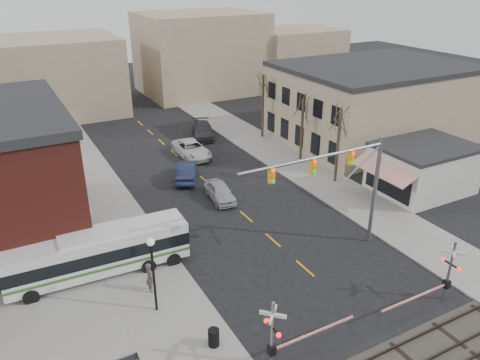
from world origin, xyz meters
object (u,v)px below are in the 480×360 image
at_px(transit_bus, 98,252).
at_px(rr_crossing_east, 444,274).
at_px(pedestrian_far, 114,262).
at_px(car_c, 192,149).
at_px(traffic_signal_mast, 344,176).
at_px(car_d, 203,130).
at_px(rr_crossing_west, 280,333).
at_px(trash_bin, 214,337).
at_px(pedestrian_near, 150,277).
at_px(car_b, 186,171).
at_px(car_a, 220,192).
at_px(street_lamp, 152,260).

relative_size(transit_bus, rr_crossing_east, 2.05).
height_order(rr_crossing_east, pedestrian_far, rr_crossing_east).
bearing_deg(transit_bus, car_c, 51.00).
distance_m(traffic_signal_mast, car_d, 27.28).
xyz_separation_m(rr_crossing_west, rr_crossing_east, (11.00, -0.43, 0.00)).
height_order(rr_crossing_east, car_d, rr_crossing_east).
relative_size(rr_crossing_east, trash_bin, 5.71).
distance_m(pedestrian_near, pedestrian_far, 3.22).
relative_size(rr_crossing_west, pedestrian_far, 3.30).
relative_size(rr_crossing_west, car_b, 1.12).
bearing_deg(car_d, traffic_signal_mast, -74.20).
relative_size(transit_bus, car_a, 2.61).
xyz_separation_m(rr_crossing_west, car_c, (7.28, 28.29, -1.17)).
distance_m(rr_crossing_east, car_a, 19.11).
xyz_separation_m(rr_crossing_east, street_lamp, (-15.05, 7.11, 1.52)).
bearing_deg(car_c, car_b, -118.07).
relative_size(trash_bin, car_a, 0.22).
xyz_separation_m(transit_bus, rr_crossing_west, (6.02, -11.86, 0.30)).
xyz_separation_m(transit_bus, car_b, (10.55, 11.22, -0.85)).
height_order(transit_bus, pedestrian_near, transit_bus).
height_order(car_a, car_b, car_b).
distance_m(traffic_signal_mast, street_lamp, 13.34).
relative_size(car_b, pedestrian_far, 2.94).
bearing_deg(car_b, transit_bus, 71.45).
distance_m(transit_bus, car_a, 12.98).
bearing_deg(car_b, pedestrian_near, 84.96).
relative_size(transit_bus, car_b, 2.30).
height_order(rr_crossing_west, car_a, rr_crossing_west).
height_order(rr_crossing_east, trash_bin, rr_crossing_east).
bearing_deg(car_c, car_a, -100.00).
relative_size(car_c, car_d, 1.04).
bearing_deg(trash_bin, car_b, 71.49).
xyz_separation_m(car_c, car_d, (3.60, 5.20, 0.00)).
distance_m(street_lamp, pedestrian_far, 5.48).
height_order(street_lamp, car_d, street_lamp).
height_order(car_d, pedestrian_near, pedestrian_near).
bearing_deg(transit_bus, car_d, 51.99).
bearing_deg(rr_crossing_west, car_a, 72.93).
bearing_deg(rr_crossing_west, car_b, 78.90).
relative_size(traffic_signal_mast, trash_bin, 11.10).
distance_m(trash_bin, car_d, 33.59).
xyz_separation_m(car_c, pedestrian_far, (-12.53, -16.89, 0.17)).
bearing_deg(rr_crossing_east, car_a, 106.86).
xyz_separation_m(car_a, car_d, (5.41, 15.67, 0.06)).
relative_size(car_a, car_b, 0.88).
height_order(trash_bin, car_d, car_d).
bearing_deg(car_d, street_lamp, -99.49).
bearing_deg(car_c, pedestrian_far, -126.76).
bearing_deg(car_a, street_lamp, -123.75).
relative_size(car_a, pedestrian_far, 2.58).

